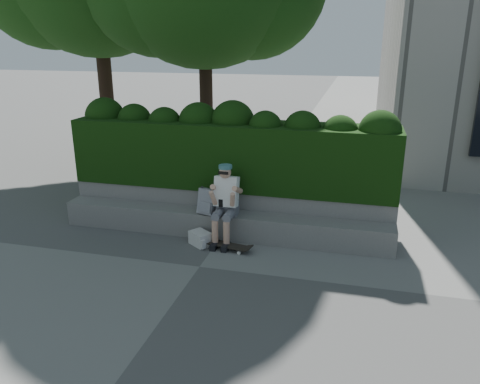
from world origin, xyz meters
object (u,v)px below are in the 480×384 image
(person, at_px, (226,200))
(backpack_plaid, at_px, (207,201))
(skateboard, at_px, (225,245))
(backpack_ground, at_px, (200,238))

(person, bearing_deg, backpack_plaid, 167.23)
(skateboard, distance_m, backpack_plaid, 0.86)
(backpack_plaid, relative_size, backpack_ground, 1.23)
(backpack_plaid, bearing_deg, person, 2.87)
(skateboard, height_order, backpack_plaid, backpack_plaid)
(backpack_plaid, bearing_deg, skateboard, -27.56)
(person, height_order, skateboard, person)
(skateboard, distance_m, backpack_ground, 0.48)
(person, xyz_separation_m, skateboard, (0.09, -0.34, -0.68))
(person, distance_m, backpack_ground, 0.79)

